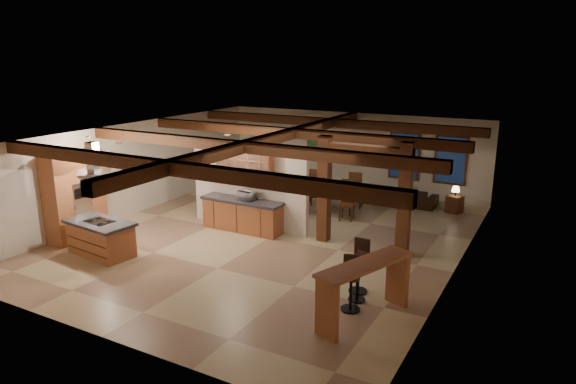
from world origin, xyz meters
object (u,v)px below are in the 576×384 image
dining_table (329,203)px  sofa (407,196)px  kitchen_island (101,238)px  bar_counter (365,281)px

dining_table → sofa: 2.78m
kitchen_island → sofa: (5.55, 8.17, -0.16)m
sofa → dining_table: bearing=45.5°
sofa → bar_counter: size_ratio=0.88×
bar_counter → kitchen_island: bearing=-179.5°
dining_table → bar_counter: (3.49, -6.17, 0.50)m
dining_table → sofa: size_ratio=0.81×
kitchen_island → bar_counter: 7.05m
kitchen_island → dining_table: 7.17m
kitchen_island → sofa: kitchen_island is taller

